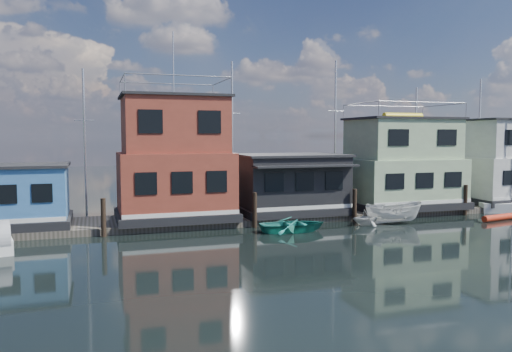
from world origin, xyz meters
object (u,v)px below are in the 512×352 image
object	(u,v)px
houseboat_green	(402,165)
houseboat_white	(507,163)
red_kayak	(499,217)
motorboat	(394,213)
houseboat_blue	(13,196)
dinghy_teal	(293,225)
dinghy_white	(366,217)
houseboat_dark	(290,183)
houseboat_red	(175,161)

from	to	relation	value
houseboat_green	houseboat_white	bearing A→B (deg)	-0.00
houseboat_green	red_kayak	distance (m)	7.52
motorboat	houseboat_blue	bearing A→B (deg)	92.03
houseboat_green	motorboat	bearing A→B (deg)	-129.08
motorboat	dinghy_teal	size ratio (longest dim) A/B	0.95
houseboat_white	dinghy_white	size ratio (longest dim) A/B	4.29
houseboat_dark	dinghy_teal	xyz separation A→B (m)	(-1.72, -4.74, -2.00)
houseboat_blue	houseboat_green	size ratio (longest dim) A/B	0.76
houseboat_red	houseboat_dark	world-z (taller)	houseboat_red
houseboat_blue	dinghy_white	xyz separation A→B (m)	(21.03, -4.22, -1.69)
houseboat_white	motorboat	distance (m)	14.41
houseboat_green	houseboat_white	xyz separation A→B (m)	(10.00, -0.00, -0.01)
houseboat_green	houseboat_white	size ratio (longest dim) A/B	1.00
houseboat_green	dinghy_white	xyz separation A→B (m)	(-5.47, -4.22, -3.03)
dinghy_white	dinghy_teal	size ratio (longest dim) A/B	0.49
houseboat_red	red_kayak	bearing A→B (deg)	-14.54
houseboat_red	houseboat_white	world-z (taller)	houseboat_red
houseboat_red	dinghy_teal	bearing A→B (deg)	-37.15
motorboat	red_kayak	distance (m)	7.57
houseboat_red	houseboat_dark	distance (m)	8.18
houseboat_red	houseboat_green	size ratio (longest dim) A/B	1.41
houseboat_red	dinghy_white	bearing A→B (deg)	-20.10
houseboat_red	houseboat_white	bearing A→B (deg)	0.00
dinghy_teal	houseboat_dark	bearing A→B (deg)	-17.33
houseboat_blue	motorboat	bearing A→B (deg)	-10.52
houseboat_white	houseboat_red	bearing A→B (deg)	-180.00
dinghy_white	red_kayak	size ratio (longest dim) A/B	0.66
houseboat_dark	houseboat_green	distance (m)	9.07
houseboat_green	houseboat_white	world-z (taller)	houseboat_green
houseboat_dark	red_kayak	world-z (taller)	houseboat_dark
dinghy_teal	houseboat_blue	bearing A→B (deg)	75.88
houseboat_red	houseboat_white	xyz separation A→B (m)	(27.00, 0.00, -0.57)
houseboat_red	red_kayak	xyz separation A→B (m)	(20.99, -5.44, -3.89)
houseboat_white	red_kayak	distance (m)	8.76
red_kayak	houseboat_green	bearing A→B (deg)	115.35
houseboat_blue	houseboat_green	xyz separation A→B (m)	(26.50, 0.00, 1.34)
motorboat	houseboat_white	bearing A→B (deg)	-59.85
dinghy_white	motorboat	size ratio (longest dim) A/B	0.51
houseboat_blue	motorboat	xyz separation A→B (m)	(23.03, -4.27, -1.47)
houseboat_white	dinghy_white	world-z (taller)	houseboat_white
houseboat_green	dinghy_teal	xyz separation A→B (m)	(-10.72, -4.76, -3.14)
houseboat_white	houseboat_blue	bearing A→B (deg)	-180.00
dinghy_white	motorboat	world-z (taller)	motorboat
dinghy_white	red_kayak	distance (m)	9.54
houseboat_red	motorboat	size ratio (longest dim) A/B	3.12
houseboat_dark	houseboat_green	bearing A→B (deg)	0.12
houseboat_dark	houseboat_white	world-z (taller)	houseboat_white
houseboat_red	dinghy_white	xyz separation A→B (m)	(11.53, -4.22, -3.59)
houseboat_red	motorboat	distance (m)	14.58
houseboat_blue	houseboat_white	distance (m)	36.52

